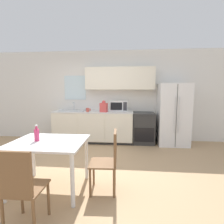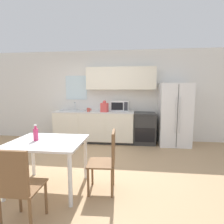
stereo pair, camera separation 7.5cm
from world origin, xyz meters
TOP-DOWN VIEW (x-y plane):
  - ground_plane at (0.00, 0.00)m, footprint 12.00×12.00m
  - wall_back at (0.09, 2.06)m, footprint 12.00×0.38m
  - kitchen_counter at (-0.20, 1.73)m, footprint 2.31×0.68m
  - oven_range at (1.26, 1.76)m, footprint 0.61×0.63m
  - refrigerator at (2.07, 1.71)m, footprint 0.82×0.75m
  - kitchen_sink at (-0.82, 1.74)m, footprint 0.75×0.42m
  - microwave at (0.54, 1.87)m, footprint 0.52×0.34m
  - coffee_mug at (-0.32, 1.58)m, footprint 0.13×0.09m
  - grocery_bag_0 at (0.14, 1.53)m, footprint 0.22×0.20m
  - dining_table at (-0.37, -0.81)m, footprint 1.08×0.88m
  - dining_chair_near at (-0.30, -1.62)m, footprint 0.40×0.40m
  - dining_chair_side at (0.55, -0.77)m, footprint 0.42×0.42m
  - drink_bottle at (-0.55, -0.81)m, footprint 0.07×0.07m

SIDE VIEW (x-z plane):
  - ground_plane at x=0.00m, z-range 0.00..0.00m
  - oven_range at x=1.26m, z-range 0.00..0.88m
  - kitchen_counter at x=-0.20m, z-range 0.00..0.92m
  - dining_chair_near at x=-0.30m, z-range 0.07..1.00m
  - dining_chair_side at x=0.55m, z-range 0.07..1.00m
  - dining_table at x=-0.37m, z-range 0.27..1.04m
  - refrigerator at x=2.07m, z-range 0.00..1.71m
  - drink_bottle at x=-0.55m, z-range 0.74..0.99m
  - kitchen_sink at x=-0.82m, z-range 0.81..1.06m
  - coffee_mug at x=-0.32m, z-range 0.92..1.02m
  - grocery_bag_0 at x=0.14m, z-range 0.90..1.23m
  - microwave at x=0.54m, z-range 0.92..1.22m
  - wall_back at x=0.09m, z-range 0.09..2.79m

